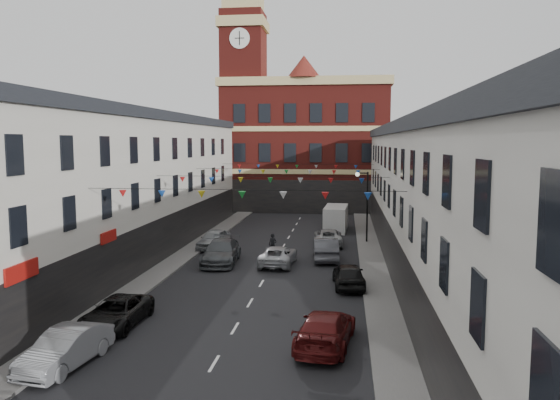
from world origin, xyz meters
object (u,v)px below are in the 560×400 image
at_px(moving_car, 278,256).
at_px(car_left_c, 116,312).
at_px(car_right_d, 349,275).
at_px(car_left_e, 214,239).
at_px(car_left_b, 66,349).
at_px(pedestrian, 273,245).
at_px(car_left_d, 221,252).
at_px(white_van, 336,218).
at_px(car_right_f, 328,237).
at_px(car_right_e, 326,249).
at_px(car_right_c, 325,329).
at_px(street_lamp, 364,197).

bearing_deg(moving_car, car_left_c, 68.41).
bearing_deg(car_right_d, car_left_c, 32.14).
bearing_deg(car_left_c, car_left_e, 90.54).
distance_m(car_left_b, pedestrian, 21.40).
xyz_separation_m(car_left_d, white_van, (7.73, 15.16, 0.36)).
bearing_deg(car_left_c, car_right_d, 37.88).
height_order(car_right_d, moving_car, car_right_d).
relative_size(car_left_e, car_right_d, 1.04).
xyz_separation_m(car_left_b, car_right_f, (9.10, 25.70, -0.04)).
bearing_deg(car_right_d, car_right_e, -82.38).
bearing_deg(car_left_e, white_van, 52.12).
relative_size(car_right_c, white_van, 0.97).
distance_m(car_left_b, car_left_d, 18.09).
bearing_deg(car_left_c, car_left_d, 82.90).
bearing_deg(car_right_d, street_lamp, -100.21).
bearing_deg(car_right_f, car_left_e, 12.58).
distance_m(car_right_c, car_right_e, 16.73).
distance_m(car_right_d, car_right_e, 7.47).
distance_m(street_lamp, car_right_d, 14.68).
bearing_deg(pedestrian, car_right_f, 63.80).
distance_m(car_left_d, car_right_c, 16.68).
xyz_separation_m(car_right_e, white_van, (0.51, 13.17, 0.37)).
relative_size(car_right_e, white_van, 0.92).
height_order(car_right_d, car_right_f, car_right_d).
xyz_separation_m(car_left_c, car_right_d, (10.72, 8.08, 0.08)).
height_order(car_left_c, pedestrian, pedestrian).
bearing_deg(car_left_b, car_right_c, 26.50).
height_order(car_left_c, moving_car, moving_car).
bearing_deg(car_left_d, pedestrian, 36.83).
bearing_deg(moving_car, white_van, -101.64).
relative_size(car_right_d, pedestrian, 2.52).
xyz_separation_m(street_lamp, car_left_b, (-12.05, -26.96, -3.18)).
relative_size(car_right_c, car_right_d, 1.20).
height_order(car_left_b, white_van, white_van).
distance_m(car_left_e, pedestrian, 5.57).
bearing_deg(car_left_b, car_left_e, 97.62).
xyz_separation_m(car_left_e, car_right_e, (8.99, -3.17, 0.04)).
bearing_deg(car_right_e, street_lamp, -117.47).
distance_m(car_left_d, pedestrian, 4.29).
height_order(street_lamp, car_right_c, street_lamp).
distance_m(car_left_e, white_van, 13.80).
xyz_separation_m(car_left_d, car_right_e, (7.22, 1.99, -0.01)).
xyz_separation_m(car_right_c, car_right_d, (1.02, 9.43, -0.01)).
bearing_deg(car_right_c, moving_car, -68.18).
distance_m(car_left_d, moving_car, 4.01).
bearing_deg(street_lamp, moving_car, -124.48).
height_order(car_left_d, car_right_c, car_left_d).
bearing_deg(car_right_f, car_right_e, 86.78).
relative_size(car_left_d, car_right_e, 1.16).
relative_size(car_left_c, car_right_e, 0.97).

